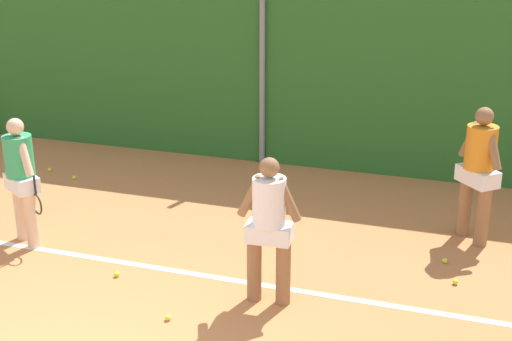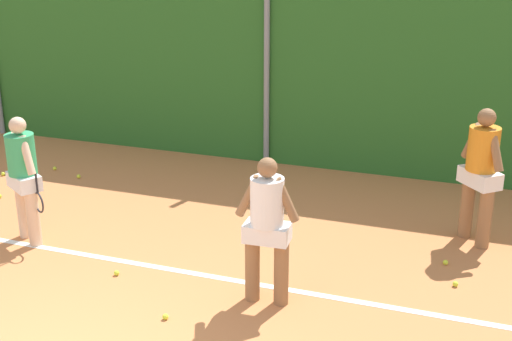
{
  "view_description": "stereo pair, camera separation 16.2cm",
  "coord_description": "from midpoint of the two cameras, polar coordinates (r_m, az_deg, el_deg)",
  "views": [
    {
      "loc": [
        3.54,
        -4.43,
        4.08
      ],
      "look_at": [
        1.06,
        3.15,
        1.21
      ],
      "focal_mm": 48.55,
      "sensor_mm": 36.0,
      "label": 1
    },
    {
      "loc": [
        3.69,
        -4.38,
        4.08
      ],
      "look_at": [
        1.06,
        3.15,
        1.21
      ],
      "focal_mm": 48.55,
      "sensor_mm": 36.0,
      "label": 2
    }
  ],
  "objects": [
    {
      "name": "player_foreground_near",
      "position": [
        7.59,
        0.47,
        -4.36
      ],
      "size": [
        0.73,
        0.37,
        1.73
      ],
      "rotation": [
        0.0,
        0.0,
        0.05
      ],
      "color": "#8C603D",
      "rests_on": "ground_plane"
    },
    {
      "name": "ground_plane",
      "position": [
        8.44,
        -9.92,
        -9.41
      ],
      "size": [
        30.36,
        30.36,
        0.0
      ],
      "primitive_type": "plane",
      "color": "#C67542"
    },
    {
      "name": "tennis_ball_4",
      "position": [
        9.14,
        14.8,
        -7.2
      ],
      "size": [
        0.07,
        0.07,
        0.07
      ],
      "primitive_type": "sphere",
      "color": "#CCDB33",
      "rests_on": "ground_plane"
    },
    {
      "name": "tennis_ball_9",
      "position": [
        7.74,
        -7.88,
        -11.93
      ],
      "size": [
        0.07,
        0.07,
        0.07
      ],
      "primitive_type": "sphere",
      "color": "#CCDB33",
      "rests_on": "ground_plane"
    },
    {
      "name": "tennis_ball_3",
      "position": [
        12.1,
        -19.02,
        -0.85
      ],
      "size": [
        0.07,
        0.07,
        0.07
      ],
      "primitive_type": "sphere",
      "color": "#CCDB33",
      "rests_on": "ground_plane"
    },
    {
      "name": "tennis_ball_2",
      "position": [
        12.52,
        -16.99,
        0.06
      ],
      "size": [
        0.07,
        0.07,
        0.07
      ],
      "primitive_type": "sphere",
      "color": "#CCDB33",
      "rests_on": "ground_plane"
    },
    {
      "name": "tennis_ball_0",
      "position": [
        12.02,
        -15.12,
        -0.57
      ],
      "size": [
        0.07,
        0.07,
        0.07
      ],
      "primitive_type": "sphere",
      "color": "#CCDB33",
      "rests_on": "ground_plane"
    },
    {
      "name": "tennis_ball_1",
      "position": [
        8.66,
        15.6,
        -8.84
      ],
      "size": [
        0.07,
        0.07,
        0.07
      ],
      "primitive_type": "sphere",
      "color": "#CCDB33",
      "rests_on": "ground_plane"
    },
    {
      "name": "fence_post_center",
      "position": [
        11.94,
        0.13,
        8.81
      ],
      "size": [
        0.1,
        0.1,
        3.6
      ],
      "primitive_type": "cylinder",
      "color": "gray",
      "rests_on": "ground_plane"
    },
    {
      "name": "hedge_fence_backdrop",
      "position": [
        12.14,
        0.38,
        8.17
      ],
      "size": [
        19.74,
        0.25,
        3.26
      ],
      "primitive_type": "cube",
      "color": "#286023",
      "rests_on": "ground_plane"
    },
    {
      "name": "player_midcourt",
      "position": [
        9.54,
        -19.25,
        -0.35
      ],
      "size": [
        0.73,
        0.52,
        1.73
      ],
      "rotation": [
        0.0,
        0.0,
        5.74
      ],
      "color": "beige",
      "rests_on": "ground_plane"
    },
    {
      "name": "player_backcourt_far",
      "position": [
        9.51,
        17.41,
        0.25
      ],
      "size": [
        0.6,
        0.62,
        1.85
      ],
      "rotation": [
        0.0,
        0.0,
        2.3
      ],
      "color": "#8C603D",
      "rests_on": "ground_plane"
    },
    {
      "name": "court_baseline_paint",
      "position": [
        8.81,
        -8.47,
        -7.98
      ],
      "size": [
        14.42,
        0.1,
        0.01
      ],
      "primitive_type": "cube",
      "color": "white",
      "rests_on": "ground_plane"
    },
    {
      "name": "tennis_ball_10",
      "position": [
        8.7,
        -11.93,
        -8.37
      ],
      "size": [
        0.07,
        0.07,
        0.07
      ],
      "primitive_type": "sphere",
      "color": "#CCDB33",
      "rests_on": "ground_plane"
    }
  ]
}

